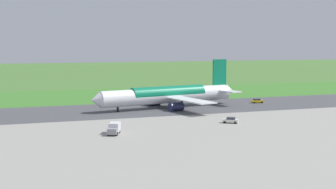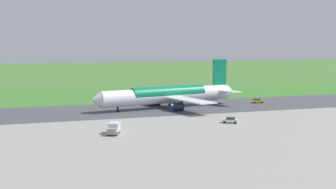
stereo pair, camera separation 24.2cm
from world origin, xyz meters
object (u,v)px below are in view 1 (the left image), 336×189
(no_stopping_sign, at_px, (106,94))
(service_car_followme, at_px, (257,101))
(service_truck_fuel, at_px, (114,128))
(traffic_cone_orange, at_px, (96,99))
(service_car_ops, at_px, (230,120))
(airliner_main, at_px, (169,95))

(no_stopping_sign, bearing_deg, service_car_followme, 145.60)
(service_truck_fuel, bearing_deg, traffic_cone_orange, -96.80)
(service_car_followme, height_order, traffic_cone_orange, service_car_followme)
(service_car_ops, bearing_deg, service_truck_fuel, 8.43)
(service_car_followme, height_order, service_truck_fuel, service_truck_fuel)
(no_stopping_sign, bearing_deg, service_car_ops, 106.02)
(service_truck_fuel, height_order, traffic_cone_orange, service_truck_fuel)
(service_car_ops, distance_m, no_stopping_sign, 71.55)
(service_car_followme, distance_m, service_truck_fuel, 73.57)
(service_car_ops, bearing_deg, no_stopping_sign, -73.98)
(airliner_main, xyz_separation_m, service_car_ops, (-5.56, 33.99, -3.51))
(service_car_followme, height_order, no_stopping_sign, no_stopping_sign)
(service_truck_fuel, relative_size, traffic_cone_orange, 11.31)
(airliner_main, bearing_deg, service_car_ops, 99.29)
(airliner_main, height_order, service_truck_fuel, airliner_main)
(traffic_cone_orange, bearing_deg, service_car_ops, 111.05)
(airliner_main, relative_size, service_truck_fuel, 8.65)
(service_car_followme, relative_size, service_truck_fuel, 0.71)
(service_truck_fuel, bearing_deg, no_stopping_sign, -100.04)
(service_truck_fuel, xyz_separation_m, no_stopping_sign, (-13.03, -73.62, 0.20))
(service_car_followme, bearing_deg, traffic_cone_orange, -27.95)
(service_car_followme, xyz_separation_m, service_car_ops, (28.64, 35.63, 0.00))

